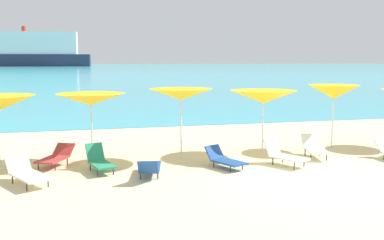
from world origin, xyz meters
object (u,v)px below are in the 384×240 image
Objects in this scene: cruise_ship at (38,51)px; lounge_chair_1 at (150,167)px; umbrella_2 at (181,94)px; lounge_chair_3 at (283,154)px; lounge_chair_0 at (100,161)px; lounge_chair_2 at (314,147)px; umbrella_1 at (91,99)px; lounge_chair_10 at (27,173)px; umbrella_4 at (334,92)px; lounge_chair_4 at (225,159)px; lounge_chair_6 at (56,156)px; umbrella_3 at (263,97)px.

lounge_chair_1 is at bearing -77.58° from cruise_ship.
umbrella_2 is 1.30× the size of lounge_chair_1.
lounge_chair_3 is (4.14, 0.36, 0.07)m from lounge_chair_1.
lounge_chair_0 is 6.93m from lounge_chair_2.
lounge_chair_3 is at bearing -20.81° from umbrella_1.
lounge_chair_10 reaches higher than lounge_chair_1.
umbrella_4 is 7.54m from lounge_chair_1.
umbrella_1 reaches higher than lounge_chair_2.
cruise_ship reaches higher than lounge_chair_10.
lounge_chair_10 is at bearing -157.31° from umbrella_2.
umbrella_1 is 6.18m from lounge_chair_3.
lounge_chair_10 is (-5.45, -0.40, 0.03)m from lounge_chair_4.
umbrella_2 reaches higher than lounge_chair_4.
lounge_chair_10 is (-4.48, -1.87, -1.79)m from umbrella_2.
lounge_chair_2 is (-1.33, -1.10, -1.72)m from umbrella_4.
lounge_chair_2 is 8.20m from lounge_chair_6.
umbrella_1 is 1.48× the size of lounge_chair_2.
lounge_chair_4 is at bearing 9.86° from lounge_chair_6.
lounge_chair_6 is at bearing 179.84° from umbrella_2.
umbrella_2 is 1.42× the size of lounge_chair_2.
cruise_ship is at bearing 67.33° from lounge_chair_3.
umbrella_2 reaches higher than lounge_chair_1.
umbrella_2 is at bearing -10.93° from umbrella_1.
lounge_chair_1 is at bearing -124.42° from umbrella_2.
umbrella_3 is 2.39m from lounge_chair_3.
umbrella_1 is at bearing 52.67° from lounge_chair_6.
umbrella_4 is at bearing -5.08° from lounge_chair_0.
lounge_chair_3 is at bearing -76.67° from cruise_ship.
lounge_chair_1 is 4.16m from lounge_chair_3.
cruise_ship is (-26.97, 260.01, 8.42)m from lounge_chair_3.
lounge_chair_3 is (5.43, -0.60, 0.03)m from lounge_chair_0.
umbrella_1 is 1.04× the size of umbrella_2.
lounge_chair_6 is at bearing 138.45° from lounge_chair_4.
umbrella_3 is (2.90, 0.20, -0.15)m from umbrella_2.
lounge_chair_3 is 7.30m from lounge_chair_10.
cruise_ship is (-19.68, 260.29, 8.47)m from lounge_chair_10.
lounge_chair_6 is (-1.24, 0.99, -0.02)m from lounge_chair_0.
umbrella_2 reaches higher than lounge_chair_3.
umbrella_1 is 1.64× the size of lounge_chair_4.
lounge_chair_4 is (-1.92, -1.68, -1.67)m from umbrella_3.
lounge_chair_2 is at bearing -155.20° from lounge_chair_1.
umbrella_1 reaches higher than lounge_chair_3.
umbrella_1 is at bearing -77.85° from cruise_ship.
umbrella_1 is 1.03× the size of umbrella_4.
umbrella_4 is 2.44m from lounge_chair_2.
umbrella_1 is 3.38m from lounge_chair_10.
lounge_chair_1 is (-4.23, -2.15, -1.66)m from umbrella_3.
umbrella_4 is 1.57× the size of lounge_chair_0.
lounge_chair_4 is at bearing -159.00° from umbrella_4.
lounge_chair_3 is at bearing -28.06° from lounge_chair_4.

